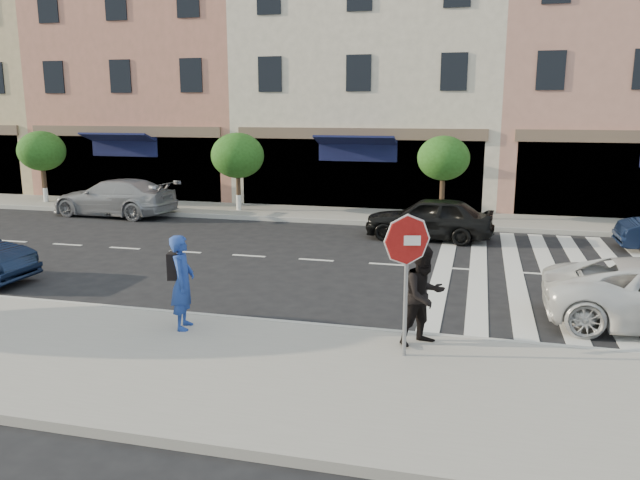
{
  "coord_description": "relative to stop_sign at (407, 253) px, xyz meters",
  "views": [
    {
      "loc": [
        4.31,
        -12.36,
        4.17
      ],
      "look_at": [
        1.07,
        0.27,
        1.4
      ],
      "focal_mm": 35.0,
      "sensor_mm": 36.0,
      "label": 1
    }
  ],
  "objects": [
    {
      "name": "street_tree_wa",
      "position": [
        -17.24,
        13.42,
        0.44
      ],
      "size": [
        2.0,
        2.0,
        3.05
      ],
      "color": "#473323",
      "rests_on": "sidewalk_far"
    },
    {
      "name": "sidewalk_far",
      "position": [
        -3.24,
        13.62,
        -1.81
      ],
      "size": [
        60.0,
        3.0,
        0.15
      ],
      "primitive_type": "cube",
      "color": "gray",
      "rests_on": "ground"
    },
    {
      "name": "car_far_left",
      "position": [
        -12.76,
        11.72,
        -1.17
      ],
      "size": [
        5.12,
        2.38,
        1.45
      ],
      "primitive_type": "imported",
      "rotation": [
        0.0,
        0.0,
        -1.64
      ],
      "color": "gray",
      "rests_on": "ground"
    },
    {
      "name": "sidewalk_near",
      "position": [
        -3.24,
        -1.13,
        -1.81
      ],
      "size": [
        60.0,
        4.5,
        0.15
      ],
      "primitive_type": "cube",
      "color": "gray",
      "rests_on": "ground"
    },
    {
      "name": "street_tree_c",
      "position": [
        -0.24,
        13.42,
        0.47
      ],
      "size": [
        1.9,
        1.9,
        3.04
      ],
      "color": "#473323",
      "rests_on": "sidewalk_far"
    },
    {
      "name": "car_far_mid",
      "position": [
        -0.44,
        10.26,
        -1.2
      ],
      "size": [
        4.16,
        1.87,
        1.39
      ],
      "primitive_type": "imported",
      "rotation": [
        0.0,
        0.0,
        -1.63
      ],
      "color": "black",
      "rests_on": "ground"
    },
    {
      "name": "building_west_mid",
      "position": [
        -14.24,
        19.62,
        5.11
      ],
      "size": [
        10.0,
        9.0,
        14.0
      ],
      "primitive_type": "cube",
      "color": "tan",
      "rests_on": "ground"
    },
    {
      "name": "photographer",
      "position": [
        -4.12,
        0.32,
        -0.86
      ],
      "size": [
        0.56,
        0.72,
        1.76
      ],
      "primitive_type": "imported",
      "rotation": [
        0.0,
        0.0,
        1.8
      ],
      "color": "navy",
      "rests_on": "sidewalk_near"
    },
    {
      "name": "street_tree_wb",
      "position": [
        -8.24,
        13.42,
        0.42
      ],
      "size": [
        2.1,
        2.1,
        3.06
      ],
      "color": "#473323",
      "rests_on": "sidewalk_far"
    },
    {
      "name": "ground",
      "position": [
        -3.24,
        2.62,
        -1.89
      ],
      "size": [
        120.0,
        120.0,
        0.0
      ],
      "primitive_type": "plane",
      "color": "black",
      "rests_on": "ground"
    },
    {
      "name": "building_centre",
      "position": [
        -3.74,
        19.62,
        3.61
      ],
      "size": [
        11.0,
        9.0,
        11.0
      ],
      "primitive_type": "cube",
      "color": "beige",
      "rests_on": "ground"
    },
    {
      "name": "walker",
      "position": [
        0.25,
        0.62,
        -0.86
      ],
      "size": [
        1.07,
        1.07,
        1.75
      ],
      "primitive_type": "imported",
      "rotation": [
        0.0,
        0.0,
        0.78
      ],
      "color": "black",
      "rests_on": "sidewalk_near"
    },
    {
      "name": "stop_sign",
      "position": [
        0.0,
        0.0,
        0.0
      ],
      "size": [
        0.82,
        0.24,
        2.38
      ],
      "rotation": [
        0.0,
        0.0,
        0.25
      ],
      "color": "gray",
      "rests_on": "sidewalk_near"
    }
  ]
}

